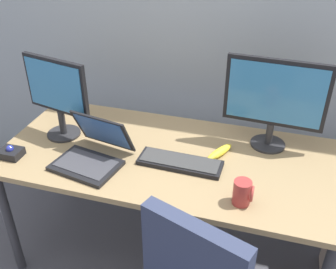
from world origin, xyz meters
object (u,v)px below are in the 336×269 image
(monitor_side, at_px, (57,93))
(laptop, at_px, (92,153))
(banana, at_px, (220,152))
(keyboard, at_px, (180,162))
(trackball_mouse, at_px, (11,153))
(monitor_main, at_px, (275,98))
(coffee_mug, at_px, (243,193))

(monitor_side, bearing_deg, laptop, -34.38)
(banana, bearing_deg, keyboard, -142.49)
(monitor_side, distance_m, keyboard, 0.73)
(keyboard, distance_m, trackball_mouse, 0.85)
(monitor_main, relative_size, coffee_mug, 4.40)
(trackball_mouse, bearing_deg, laptop, 10.96)
(monitor_main, bearing_deg, monitor_side, -168.99)
(monitor_main, distance_m, laptop, 0.93)
(monitor_side, height_order, banana, monitor_side)
(keyboard, distance_m, coffee_mug, 0.38)
(trackball_mouse, bearing_deg, keyboard, 11.76)
(monitor_main, xyz_separation_m, monitor_side, (-1.08, -0.21, -0.02))
(monitor_main, height_order, keyboard, monitor_main)
(monitor_main, height_order, trackball_mouse, monitor_main)
(keyboard, height_order, laptop, laptop)
(laptop, bearing_deg, keyboard, 12.55)
(trackball_mouse, height_order, banana, trackball_mouse)
(monitor_main, xyz_separation_m, banana, (-0.23, -0.17, -0.25))
(monitor_side, bearing_deg, banana, 2.88)
(banana, bearing_deg, trackball_mouse, -163.12)
(monitor_main, bearing_deg, coffee_mug, -98.49)
(coffee_mug, height_order, banana, coffee_mug)
(banana, bearing_deg, coffee_mug, -64.67)
(monitor_main, height_order, laptop, monitor_main)
(trackball_mouse, distance_m, coffee_mug, 1.15)
(monitor_main, relative_size, trackball_mouse, 4.52)
(laptop, relative_size, banana, 1.95)
(banana, bearing_deg, monitor_side, -177.12)
(monitor_side, distance_m, laptop, 0.38)
(monitor_main, distance_m, coffee_mug, 0.54)
(laptop, xyz_separation_m, coffee_mug, (0.74, -0.10, 0.01))
(coffee_mug, bearing_deg, trackball_mouse, 179.03)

